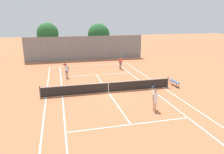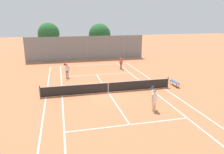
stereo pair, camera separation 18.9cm
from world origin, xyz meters
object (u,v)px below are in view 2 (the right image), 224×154
courtside_bench (175,82)px  tree_behind_left (48,34)px  player_far_right (121,62)px  loose_tennis_ball_1 (105,68)px  loose_tennis_ball_0 (167,112)px  tree_behind_right (100,35)px  player_far_left (67,70)px  loose_tennis_ball_2 (100,70)px  player_near_side (154,99)px  tennis_net (108,87)px

courtside_bench → tree_behind_left: 22.35m
player_far_right → loose_tennis_ball_1: (-1.96, 0.81, -0.88)m
loose_tennis_ball_0 → tree_behind_right: size_ratio=0.01×
player_far_left → tree_behind_left: (-2.34, 12.53, 3.04)m
courtside_bench → loose_tennis_ball_2: bearing=125.5°
loose_tennis_ball_1 → player_far_right: bearing=-22.5°
player_near_side → player_far_left: size_ratio=1.00×
loose_tennis_ball_2 → courtside_bench: (6.00, -8.41, 0.38)m
player_near_side → tree_behind_left: tree_behind_left is taller
player_near_side → loose_tennis_ball_2: player_near_side is taller
tennis_net → loose_tennis_ball_2: 8.76m
loose_tennis_ball_2 → loose_tennis_ball_1: bearing=39.0°
player_far_left → loose_tennis_ball_0: player_far_left is taller
courtside_bench → tree_behind_right: tree_behind_right is taller
player_far_right → tree_behind_right: (-0.81, 10.41, 2.68)m
loose_tennis_ball_1 → loose_tennis_ball_2: bearing=-141.0°
tennis_net → player_far_left: 6.80m
tennis_net → loose_tennis_ball_0: 6.23m
tennis_net → loose_tennis_ball_0: tennis_net is taller
tennis_net → loose_tennis_ball_2: (0.85, 8.71, -0.48)m
loose_tennis_ball_0 → loose_tennis_ball_2: bearing=99.5°
loose_tennis_ball_1 → tennis_net: bearing=-100.1°
loose_tennis_ball_0 → player_far_right: bearing=88.2°
player_far_right → loose_tennis_ball_2: 2.91m
tennis_net → player_far_right: bearing=67.0°
player_near_side → player_far_right: (1.24, 13.29, -0.02)m
tennis_net → loose_tennis_ball_0: bearing=-59.0°
tennis_net → player_near_side: player_near_side is taller
loose_tennis_ball_0 → loose_tennis_ball_1: same height
loose_tennis_ball_1 → tree_behind_left: tree_behind_left is taller
tennis_net → tree_behind_right: bearing=81.6°
tennis_net → tree_behind_right: 19.42m
player_near_side → loose_tennis_ball_0: (0.81, -0.59, -0.89)m
player_far_right → tree_behind_left: (-9.42, 9.83, 3.06)m
player_near_side → courtside_bench: size_ratio=1.18×
player_near_side → tree_behind_right: (0.43, 23.70, 2.66)m
player_far_right → tree_behind_left: bearing=133.8°
player_far_left → tree_behind_left: size_ratio=0.31×
loose_tennis_ball_2 → courtside_bench: size_ratio=0.04×
loose_tennis_ball_2 → tree_behind_left: size_ratio=0.01×
player_near_side → loose_tennis_ball_1: bearing=92.9°
player_far_left → tennis_net: bearing=-59.5°
player_far_right → loose_tennis_ball_2: player_far_right is taller
player_far_left → tree_behind_right: size_ratio=0.32×
player_near_side → tree_behind_right: tree_behind_right is taller
loose_tennis_ball_0 → tree_behind_left: bearing=110.8°
tennis_net → player_far_right: (3.62, 8.55, 0.40)m
loose_tennis_ball_0 → tree_behind_left: size_ratio=0.01×
courtside_bench → tree_behind_left: bearing=125.0°
loose_tennis_ball_1 → tree_behind_right: bearing=83.2°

